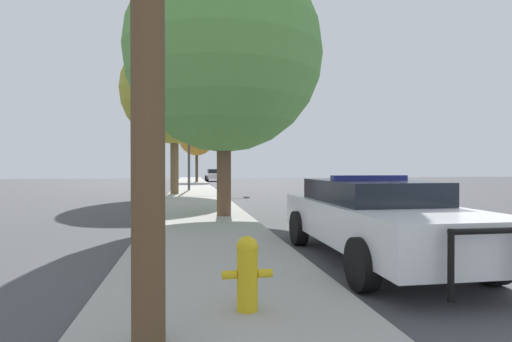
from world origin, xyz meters
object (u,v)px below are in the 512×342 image
Objects in this scene: police_car at (374,216)px; car_background_distant at (214,175)px; tree_sidewalk_far at (197,138)px; fire_hydrant at (247,271)px; traffic_light at (212,137)px; tree_sidewalk_mid at (174,91)px; tree_sidewalk_near at (224,54)px.

car_background_distant is (-0.18, 40.17, -0.02)m from police_car.
car_background_distant is 6.54m from tree_sidewalk_far.
car_background_distant is at bearing 86.76° from fire_hydrant.
traffic_light is (-1.60, 19.99, 2.83)m from police_car.
car_background_distant is (1.42, 20.18, -2.85)m from traffic_light.
tree_sidewalk_mid is at bearing -95.02° from tree_sidewalk_far.
police_car is at bearing -70.13° from tree_sidewalk_near.
tree_sidewalk_near is at bearing -92.00° from traffic_light.
fire_hydrant is 37.99m from tree_sidewalk_far.
fire_hydrant is at bearing -93.45° from tree_sidewalk_near.
police_car is at bearing -91.13° from car_background_distant.
fire_hydrant is 22.61m from traffic_light.
traffic_light is at bearing -84.76° from police_car.
traffic_light reaches higher than police_car.
tree_sidewalk_near reaches higher than traffic_light.
tree_sidewalk_mid reaches higher than car_background_distant.
tree_sidewalk_far is (1.66, 18.89, -1.24)m from tree_sidewalk_mid.
car_background_distant is at bearing 80.99° from tree_sidewalk_mid.
traffic_light is 1.24× the size of car_background_distant.
police_car is 3.53m from fire_hydrant.
traffic_light is 0.55× the size of tree_sidewalk_mid.
police_car is 40.17m from car_background_distant.
traffic_light is at bearing 56.39° from tree_sidewalk_mid.
fire_hydrant is (-2.59, -2.39, -0.22)m from police_car.
tree_sidewalk_mid is at bearing -75.92° from police_car.
tree_sidewalk_far reaches higher than car_background_distant.
fire_hydrant is at bearing -85.93° from tree_sidewalk_mid.
car_background_distant is 34.69m from tree_sidewalk_near.
car_background_distant is at bearing -89.09° from police_car.
tree_sidewalk_far is at bearing 90.35° from tree_sidewalk_near.
fire_hydrant is at bearing 43.35° from police_car.
police_car is 20.26m from traffic_light.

